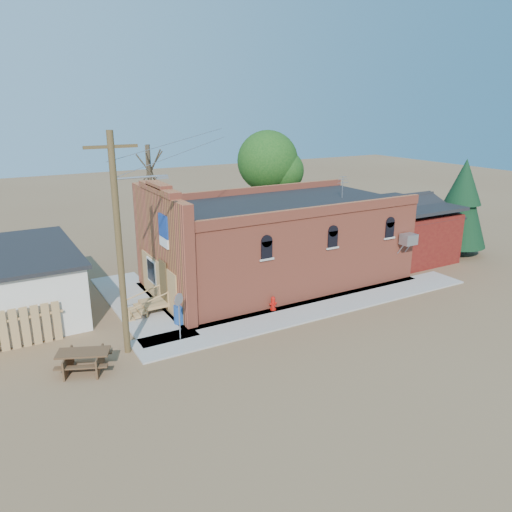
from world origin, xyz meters
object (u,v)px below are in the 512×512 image
brick_bar (274,243)px  trash_barrel (180,314)px  utility_pole (120,241)px  stop_sign (179,304)px  picnic_table (84,358)px  fire_hydrant (273,303)px

brick_bar → trash_barrel: 7.72m
utility_pole → stop_sign: bearing=-2.9°
trash_barrel → utility_pole: bearing=-153.1°
utility_pole → picnic_table: bearing=-160.2°
fire_hydrant → utility_pole: bearing=-165.2°
brick_bar → fire_hydrant: 4.78m
fire_hydrant → trash_barrel: size_ratio=0.81×
brick_bar → stop_sign: bearing=-149.7°
fire_hydrant → picnic_table: (-9.38, -1.30, 0.11)m
brick_bar → utility_pole: (-9.79, -4.29, 2.43)m
trash_barrel → picnic_table: (-4.78, -2.14, 0.02)m
stop_sign → picnic_table: 4.38m
picnic_table → trash_barrel: bearing=47.3°
utility_pole → fire_hydrant: utility_pole is taller
brick_bar → utility_pole: size_ratio=1.82×
brick_bar → fire_hydrant: brick_bar is taller
utility_pole → trash_barrel: size_ratio=10.37×
brick_bar → utility_pole: bearing=-156.3°
brick_bar → trash_barrel: size_ratio=18.89×
utility_pole → fire_hydrant: bearing=4.6°
brick_bar → stop_sign: brick_bar is taller
fire_hydrant → picnic_table: picnic_table is taller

